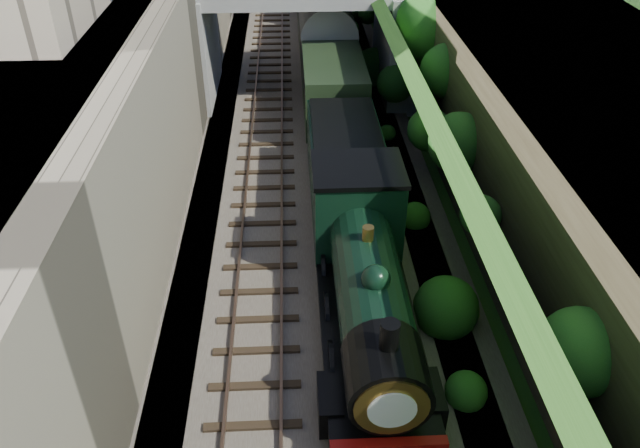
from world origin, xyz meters
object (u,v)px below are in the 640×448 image
Objects in this scene: road_bridge at (323,19)px; locomotive at (366,282)px; tender at (345,166)px; tree at (435,28)px.

locomotive is (0.26, -18.48, -2.18)m from road_bridge.
locomotive is 7.37m from tender.
tree reaches higher than tender.
road_bridge reaches higher than locomotive.
road_bridge is 2.42× the size of tree.
tender is at bearing -88.68° from road_bridge.
tree is at bearing 72.26° from locomotive.
road_bridge reaches higher than tender.
road_bridge is at bearing 142.98° from tree.
road_bridge is 2.67× the size of tender.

